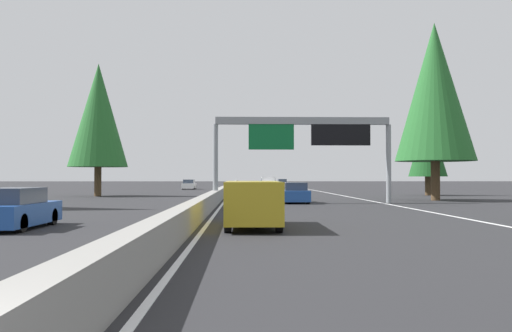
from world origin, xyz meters
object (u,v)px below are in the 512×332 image
(conifer_right_mid, at_px, (428,143))
(conifer_right_near, at_px, (435,92))
(sedan_mid_center, at_px, (295,193))
(pickup_distant_a, at_px, (268,184))
(minivan_far_right, at_px, (253,202))
(oncoming_far, at_px, (15,210))
(oncoming_near, at_px, (189,185))
(conifer_left_near, at_px, (98,115))
(sign_gantry_overhead, at_px, (305,135))
(sedan_mid_right, at_px, (282,183))

(conifer_right_mid, bearing_deg, conifer_right_near, 162.97)
(sedan_mid_center, distance_m, pickup_distant_a, 35.90)
(conifer_right_mid, bearing_deg, minivan_far_right, 150.80)
(oncoming_far, bearing_deg, minivan_far_right, 91.03)
(pickup_distant_a, xyz_separation_m, oncoming_near, (5.07, 11.66, -0.23))
(oncoming_far, xyz_separation_m, conifer_right_near, (21.73, -23.41, 7.93))
(minivan_far_right, distance_m, conifer_right_near, 27.30)
(conifer_right_mid, bearing_deg, conifer_left_near, 92.36)
(conifer_right_near, distance_m, conifer_left_near, 30.85)
(sedan_mid_center, relative_size, conifer_left_near, 0.34)
(sign_gantry_overhead, relative_size, oncoming_far, 2.88)
(oncoming_near, relative_size, conifer_right_near, 0.31)
(sedan_mid_center, height_order, sedan_mid_right, same)
(sedan_mid_center, distance_m, conifer_right_near, 14.45)
(oncoming_far, bearing_deg, conifer_right_mid, 140.78)
(sign_gantry_overhead, height_order, sedan_mid_center, sign_gantry_overhead)
(conifer_left_near, bearing_deg, sedan_mid_right, -24.58)
(sedan_mid_center, bearing_deg, sign_gantry_overhead, -120.73)
(minivan_far_right, xyz_separation_m, conifer_right_mid, (32.71, -18.28, 4.30))
(minivan_far_right, distance_m, oncoming_far, 8.55)
(pickup_distant_a, height_order, conifer_left_near, conifer_left_near)
(conifer_right_mid, xyz_separation_m, conifer_left_near, (-1.35, 32.66, 2.57))
(sedan_mid_center, height_order, oncoming_far, same)
(oncoming_near, xyz_separation_m, conifer_left_near, (-27.58, 5.94, 7.14))
(conifer_left_near, bearing_deg, conifer_right_mid, -87.64)
(sedan_mid_center, height_order, conifer_left_near, conifer_left_near)
(sedan_mid_center, relative_size, sedan_mid_right, 1.00)
(conifer_right_near, bearing_deg, sedan_mid_center, 107.42)
(sedan_mid_right, bearing_deg, sign_gantry_overhead, 177.19)
(sign_gantry_overhead, relative_size, sedan_mid_right, 2.88)
(conifer_right_mid, height_order, conifer_left_near, conifer_left_near)
(sign_gantry_overhead, height_order, conifer_right_near, conifer_right_near)
(sedan_mid_right, bearing_deg, conifer_right_near, -172.08)
(sign_gantry_overhead, relative_size, conifer_right_mid, 1.47)
(pickup_distant_a, bearing_deg, minivan_far_right, 176.58)
(minivan_far_right, xyz_separation_m, sedan_mid_right, (78.11, -7.01, -0.27))
(sedan_mid_right, relative_size, conifer_right_near, 0.31)
(oncoming_far, height_order, conifer_right_mid, conifer_right_mid)
(sedan_mid_center, bearing_deg, conifer_right_mid, -45.37)
(pickup_distant_a, bearing_deg, conifer_left_near, 141.97)
(sign_gantry_overhead, xyz_separation_m, oncoming_near, (41.39, 12.48, -4.16))
(minivan_far_right, distance_m, sedan_mid_right, 78.43)
(sedan_mid_center, xyz_separation_m, conifer_right_mid, (14.75, -14.94, 4.57))
(oncoming_far, distance_m, conifer_right_mid, 42.67)
(conifer_right_near, distance_m, conifer_right_mid, 12.12)
(oncoming_near, distance_m, conifer_left_near, 29.10)
(pickup_distant_a, bearing_deg, sign_gantry_overhead, -178.72)
(minivan_far_right, bearing_deg, pickup_distant_a, -3.42)
(sedan_mid_center, xyz_separation_m, conifer_left_near, (13.40, 17.72, 7.14))
(pickup_distant_a, relative_size, conifer_right_near, 0.40)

